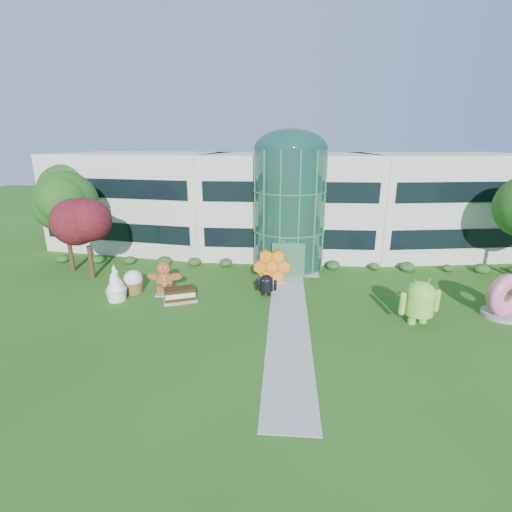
# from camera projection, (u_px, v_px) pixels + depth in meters

# --- Properties ---
(ground) EXTENTS (140.00, 140.00, 0.00)m
(ground) POSITION_uv_depth(u_px,v_px,m) (288.00, 331.00, 21.24)
(ground) COLOR #215114
(ground) RESTS_ON ground
(building) EXTENTS (46.00, 15.00, 9.30)m
(building) POSITION_uv_depth(u_px,v_px,m) (289.00, 202.00, 37.03)
(building) COLOR beige
(building) RESTS_ON ground
(atrium) EXTENTS (6.00, 6.00, 9.80)m
(atrium) POSITION_uv_depth(u_px,v_px,m) (289.00, 210.00, 31.23)
(atrium) COLOR #194738
(atrium) RESTS_ON ground
(walkway) EXTENTS (2.40, 20.00, 0.04)m
(walkway) POSITION_uv_depth(u_px,v_px,m) (288.00, 315.00, 23.14)
(walkway) COLOR #9E9E93
(walkway) RESTS_ON ground
(tree_red) EXTENTS (4.00, 4.00, 6.00)m
(tree_red) POSITION_uv_depth(u_px,v_px,m) (88.00, 241.00, 28.66)
(tree_red) COLOR #3F0C14
(tree_red) RESTS_ON ground
(trees_backdrop) EXTENTS (52.00, 8.00, 8.40)m
(trees_backdrop) POSITION_uv_depth(u_px,v_px,m) (289.00, 216.00, 32.39)
(trees_backdrop) COLOR #1E4310
(trees_backdrop) RESTS_ON ground
(android_green) EXTENTS (3.10, 2.48, 3.07)m
(android_green) POSITION_uv_depth(u_px,v_px,m) (420.00, 299.00, 21.76)
(android_green) COLOR #81CB41
(android_green) RESTS_ON ground
(android_black) EXTENTS (1.61, 1.12, 1.77)m
(android_black) POSITION_uv_depth(u_px,v_px,m) (266.00, 283.00, 25.97)
(android_black) COLOR black
(android_black) RESTS_ON ground
(donut) EXTENTS (3.06, 2.30, 2.87)m
(donut) POSITION_uv_depth(u_px,v_px,m) (505.00, 295.00, 22.58)
(donut) COLOR #DB5390
(donut) RESTS_ON ground
(gingerbread) EXTENTS (2.74, 1.12, 2.51)m
(gingerbread) POSITION_uv_depth(u_px,v_px,m) (165.00, 278.00, 25.88)
(gingerbread) COLOR brown
(gingerbread) RESTS_ON ground
(ice_cream_sandwich) EXTENTS (2.47, 1.84, 0.99)m
(ice_cream_sandwich) POSITION_uv_depth(u_px,v_px,m) (180.00, 295.00, 25.00)
(ice_cream_sandwich) COLOR black
(ice_cream_sandwich) RESTS_ON ground
(honeycomb) EXTENTS (3.11, 1.46, 2.35)m
(honeycomb) POSITION_uv_depth(u_px,v_px,m) (272.00, 268.00, 28.33)
(honeycomb) COLOR orange
(honeycomb) RESTS_ON ground
(froyo) EXTENTS (1.89, 1.89, 2.51)m
(froyo) POSITION_uv_depth(u_px,v_px,m) (115.00, 283.00, 25.01)
(froyo) COLOR white
(froyo) RESTS_ON ground
(cupcake) EXTENTS (1.64, 1.64, 1.71)m
(cupcake) POSITION_uv_depth(u_px,v_px,m) (133.00, 282.00, 26.36)
(cupcake) COLOR white
(cupcake) RESTS_ON ground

